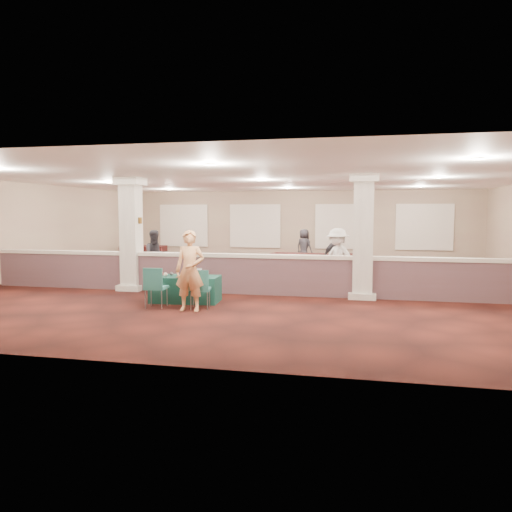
% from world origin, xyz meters
% --- Properties ---
extents(ground, '(16.00, 16.00, 0.00)m').
position_xyz_m(ground, '(0.00, 0.00, 0.00)').
color(ground, '#431710').
rests_on(ground, ground).
extents(wall_back, '(16.00, 0.04, 3.20)m').
position_xyz_m(wall_back, '(0.00, 8.00, 1.60)').
color(wall_back, gray).
rests_on(wall_back, ground).
extents(wall_front, '(16.00, 0.04, 3.20)m').
position_xyz_m(wall_front, '(0.00, -8.00, 1.60)').
color(wall_front, gray).
rests_on(wall_front, ground).
extents(wall_left, '(0.04, 16.00, 3.20)m').
position_xyz_m(wall_left, '(-8.00, 0.00, 1.60)').
color(wall_left, gray).
rests_on(wall_left, ground).
extents(ceiling, '(16.00, 16.00, 0.02)m').
position_xyz_m(ceiling, '(0.00, 0.00, 3.20)').
color(ceiling, white).
rests_on(ceiling, wall_back).
extents(partition_wall, '(15.60, 0.28, 1.10)m').
position_xyz_m(partition_wall, '(0.00, -1.50, 0.57)').
color(partition_wall, brown).
rests_on(partition_wall, ground).
extents(column_left, '(0.72, 0.72, 3.20)m').
position_xyz_m(column_left, '(-3.50, -1.50, 1.64)').
color(column_left, beige).
rests_on(column_left, ground).
extents(column_right, '(0.72, 0.72, 3.20)m').
position_xyz_m(column_right, '(3.00, -1.50, 1.64)').
color(column_right, beige).
rests_on(column_right, ground).
extents(sconce_left, '(0.12, 0.12, 0.18)m').
position_xyz_m(sconce_left, '(-3.78, -1.50, 2.00)').
color(sconce_left, brown).
rests_on(sconce_left, column_left).
extents(sconce_right, '(0.12, 0.12, 0.18)m').
position_xyz_m(sconce_right, '(-3.22, -1.50, 2.00)').
color(sconce_right, brown).
rests_on(sconce_right, column_left).
extents(near_table, '(1.74, 0.97, 0.64)m').
position_xyz_m(near_table, '(-1.30, -3.00, 0.32)').
color(near_table, '#0F3832').
rests_on(near_table, ground).
extents(conf_chair_main, '(0.54, 0.54, 0.92)m').
position_xyz_m(conf_chair_main, '(-0.64, -3.85, 0.55)').
color(conf_chair_main, '#20595D').
rests_on(conf_chair_main, ground).
extents(conf_chair_side, '(0.51, 0.52, 0.95)m').
position_xyz_m(conf_chair_side, '(-1.71, -3.92, 0.56)').
color(conf_chair_side, '#20595D').
rests_on(conf_chair_side, ground).
extents(woman, '(0.68, 0.47, 1.84)m').
position_xyz_m(woman, '(-0.79, -4.07, 0.92)').
color(woman, tan).
rests_on(woman, ground).
extents(far_table_front_left, '(1.95, 1.41, 0.71)m').
position_xyz_m(far_table_front_left, '(-4.95, 2.14, 0.36)').
color(far_table_front_left, black).
rests_on(far_table_front_left, ground).
extents(far_table_front_center, '(2.01, 1.48, 0.73)m').
position_xyz_m(far_table_front_center, '(1.45, 3.00, 0.37)').
color(far_table_front_center, black).
rests_on(far_table_front_center, ground).
extents(far_table_front_right, '(1.93, 1.22, 0.73)m').
position_xyz_m(far_table_front_right, '(2.50, 1.90, 0.36)').
color(far_table_front_right, black).
rests_on(far_table_front_right, ground).
extents(far_table_back_left, '(1.98, 1.14, 0.77)m').
position_xyz_m(far_table_back_left, '(-6.50, 5.61, 0.38)').
color(far_table_back_left, black).
rests_on(far_table_back_left, ground).
extents(far_table_back_center, '(1.94, 1.14, 0.75)m').
position_xyz_m(far_table_back_center, '(0.64, 3.20, 0.37)').
color(far_table_back_center, black).
rests_on(far_table_back_center, ground).
extents(far_table_back_right, '(1.64, 0.90, 0.65)m').
position_xyz_m(far_table_back_right, '(2.50, 4.59, 0.32)').
color(far_table_back_right, black).
rests_on(far_table_back_right, ground).
extents(attendee_a, '(0.90, 0.85, 1.66)m').
position_xyz_m(attendee_a, '(-3.51, 0.20, 0.83)').
color(attendee_a, black).
rests_on(attendee_a, ground).
extents(attendee_b, '(1.23, 1.05, 1.77)m').
position_xyz_m(attendee_b, '(2.27, 0.00, 0.88)').
color(attendee_b, silver).
rests_on(attendee_b, ground).
extents(attendee_c, '(0.94, 0.97, 1.56)m').
position_xyz_m(attendee_c, '(2.07, 1.50, 0.78)').
color(attendee_c, black).
rests_on(attendee_c, ground).
extents(attendee_d, '(0.86, 0.71, 1.53)m').
position_xyz_m(attendee_d, '(0.48, 6.54, 0.76)').
color(attendee_d, black).
rests_on(attendee_d, ground).
extents(laptop_base, '(0.31, 0.23, 0.02)m').
position_xyz_m(laptop_base, '(-1.04, -3.02, 0.65)').
color(laptop_base, silver).
rests_on(laptop_base, near_table).
extents(laptop_screen, '(0.29, 0.03, 0.19)m').
position_xyz_m(laptop_screen, '(-1.04, -2.92, 0.76)').
color(laptop_screen, silver).
rests_on(laptop_screen, near_table).
extents(screen_glow, '(0.26, 0.02, 0.17)m').
position_xyz_m(screen_glow, '(-1.04, -2.93, 0.74)').
color(screen_glow, '#B2BBD5').
rests_on(screen_glow, near_table).
extents(knitting, '(0.37, 0.29, 0.03)m').
position_xyz_m(knitting, '(-1.24, -3.22, 0.66)').
color(knitting, '#BF641E').
rests_on(knitting, near_table).
extents(yarn_cream, '(0.10, 0.10, 0.10)m').
position_xyz_m(yarn_cream, '(-1.78, -3.13, 0.69)').
color(yarn_cream, beige).
rests_on(yarn_cream, near_table).
extents(yarn_red, '(0.09, 0.09, 0.09)m').
position_xyz_m(yarn_red, '(-1.92, -3.01, 0.69)').
color(yarn_red, '#5C1E12').
rests_on(yarn_red, near_table).
extents(yarn_grey, '(0.09, 0.09, 0.09)m').
position_xyz_m(yarn_grey, '(-1.71, -2.93, 0.69)').
color(yarn_grey, '#4B4C50').
rests_on(yarn_grey, near_table).
extents(scissors, '(0.11, 0.03, 0.01)m').
position_xyz_m(scissors, '(-0.71, -3.20, 0.65)').
color(scissors, red).
rests_on(scissors, near_table).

